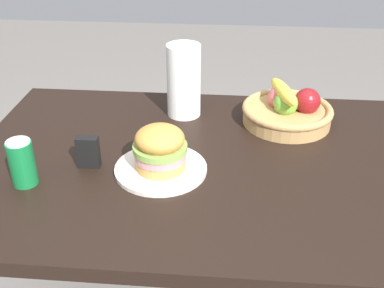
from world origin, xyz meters
TOP-DOWN VIEW (x-y plane):
  - dining_table at (0.00, 0.00)m, footprint 1.40×0.90m
  - plate at (-0.14, -0.07)m, footprint 0.25×0.25m
  - sandwich at (-0.14, -0.07)m, footprint 0.15×0.15m
  - soda_can at (-0.48, -0.16)m, footprint 0.07×0.07m
  - fruit_basket at (0.23, 0.25)m, footprint 0.29×0.29m
  - paper_towel_roll at (-0.11, 0.28)m, footprint 0.11×0.11m
  - napkin_holder at (-0.34, -0.06)m, footprint 0.06×0.03m

SIDE VIEW (x-z plane):
  - dining_table at x=0.00m, z-range 0.27..1.02m
  - plate at x=-0.14m, z-range 0.75..0.76m
  - napkin_holder at x=-0.34m, z-range 0.75..0.84m
  - fruit_basket at x=0.23m, z-range 0.73..0.86m
  - soda_can at x=-0.48m, z-range 0.75..0.88m
  - sandwich at x=-0.14m, z-range 0.76..0.88m
  - paper_towel_roll at x=-0.11m, z-range 0.75..0.99m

